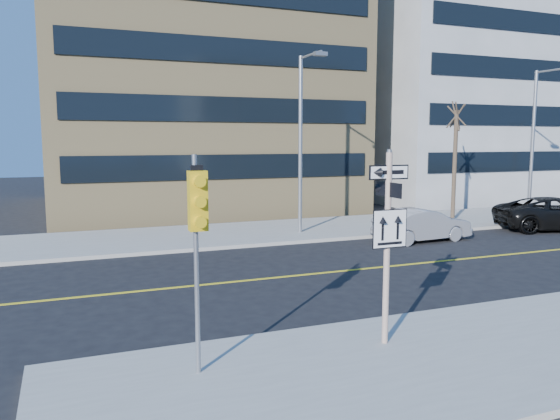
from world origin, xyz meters
name	(u,v)px	position (x,y,z in m)	size (l,w,h in m)	color
ground	(331,315)	(0.00, 0.00, 0.00)	(120.00, 120.00, 0.00)	black
far_sidewalk	(515,215)	(18.00, 12.00, 0.07)	(66.00, 6.00, 0.15)	gray
road_centerline	(552,250)	(12.00, 4.00, 0.01)	(40.00, 0.14, 0.01)	yellow
sign_pole	(388,236)	(0.00, -2.51, 2.44)	(0.92, 0.92, 4.06)	white
traffic_signal	(198,219)	(-4.00, -2.66, 3.03)	(0.32, 0.45, 4.00)	gray
parked_car_b	(422,225)	(8.33, 7.59, 0.72)	(4.39, 1.53, 1.45)	gray
parked_car_c	(557,214)	(16.34, 7.64, 0.81)	(5.82, 2.69, 1.62)	black
streetlight_a	(303,132)	(4.00, 10.76, 4.76)	(0.55, 2.25, 8.00)	gray
streetlight_b	(537,134)	(18.00, 10.76, 4.76)	(0.55, 2.25, 8.00)	gray
street_tree_west	(456,118)	(13.00, 11.30, 5.52)	(1.80, 1.80, 6.35)	#3D2E24
building_brick	(189,71)	(2.00, 25.00, 9.00)	(18.00, 18.00, 18.00)	tan
building_grey_mid	(463,101)	(24.00, 24.00, 7.50)	(20.00, 16.00, 15.00)	gray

